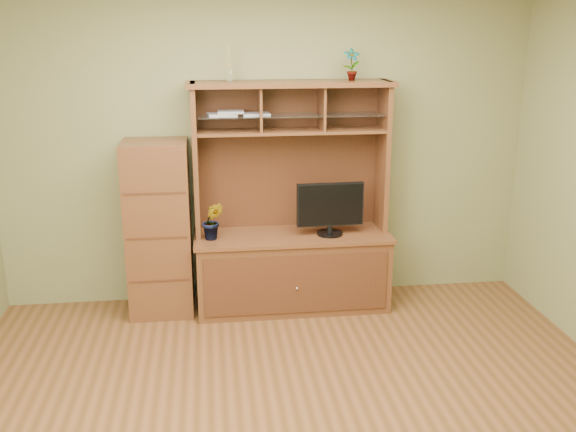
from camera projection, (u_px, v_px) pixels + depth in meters
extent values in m
cube|color=#543418|center=(299.00, 423.00, 3.92)|extent=(4.50, 4.00, 0.02)
cube|color=olive|center=(266.00, 145.00, 5.44)|extent=(4.50, 0.02, 2.70)
cube|color=olive|center=(413.00, 426.00, 1.62)|extent=(4.50, 0.02, 2.70)
cube|color=#4F2C16|center=(292.00, 272.00, 5.47)|extent=(1.60, 0.55, 0.62)
cube|color=#3D2210|center=(297.00, 284.00, 5.20)|extent=(1.50, 0.01, 0.50)
sphere|color=silver|center=(297.00, 288.00, 5.20)|extent=(0.02, 0.02, 0.02)
cube|color=#4F2C16|center=(292.00, 235.00, 5.38)|extent=(1.64, 0.59, 0.03)
cube|color=#4F2C16|center=(196.00, 161.00, 5.20)|extent=(0.04, 0.35, 1.25)
cube|color=#4F2C16|center=(383.00, 156.00, 5.38)|extent=(0.04, 0.35, 1.25)
cube|color=#3D2210|center=(288.00, 154.00, 5.45)|extent=(1.52, 0.02, 1.25)
cube|color=#4F2C16|center=(291.00, 84.00, 5.12)|extent=(1.66, 0.40, 0.04)
cube|color=#4F2C16|center=(291.00, 131.00, 5.23)|extent=(1.52, 0.32, 0.02)
cube|color=#4F2C16|center=(260.00, 109.00, 5.14)|extent=(0.02, 0.31, 0.35)
cube|color=#4F2C16|center=(322.00, 108.00, 5.20)|extent=(0.02, 0.31, 0.35)
cube|color=silver|center=(291.00, 115.00, 5.18)|extent=(1.50, 0.27, 0.01)
cylinder|color=black|center=(330.00, 233.00, 5.35)|extent=(0.21, 0.21, 0.02)
cylinder|color=black|center=(330.00, 228.00, 5.34)|extent=(0.04, 0.04, 0.07)
cube|color=black|center=(330.00, 205.00, 5.28)|extent=(0.56, 0.06, 0.36)
imported|color=#24581E|center=(213.00, 221.00, 5.19)|extent=(0.18, 0.15, 0.31)
imported|color=#386523|center=(352.00, 64.00, 5.14)|extent=(0.14, 0.10, 0.26)
cylinder|color=silver|center=(229.00, 75.00, 5.04)|extent=(0.06, 0.06, 0.10)
cylinder|color=#A49152|center=(229.00, 57.00, 5.00)|extent=(0.04, 0.04, 0.18)
cube|color=#B0B0B5|center=(222.00, 114.00, 5.12)|extent=(0.25, 0.20, 0.02)
cube|color=#B0B0B5|center=(231.00, 112.00, 5.12)|extent=(0.21, 0.16, 0.02)
cube|color=#B0B0B5|center=(256.00, 114.00, 5.15)|extent=(0.23, 0.19, 0.02)
cube|color=#4F2C16|center=(159.00, 229.00, 5.26)|extent=(0.52, 0.47, 1.45)
cube|color=#3D2210|center=(160.00, 281.00, 5.14)|extent=(0.48, 0.01, 0.02)
cube|color=#3D2210|center=(157.00, 238.00, 5.04)|extent=(0.48, 0.01, 0.01)
cube|color=#3D2210|center=(154.00, 193.00, 4.93)|extent=(0.48, 0.01, 0.02)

